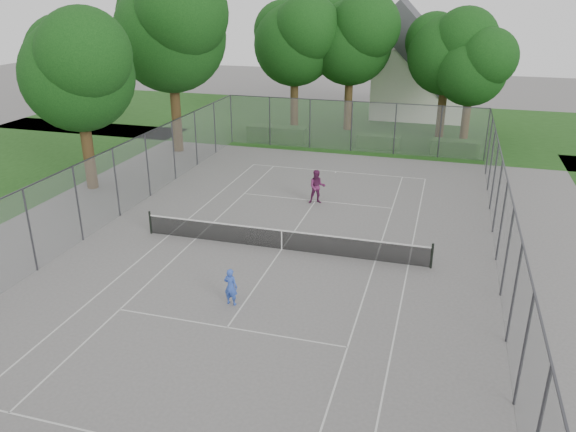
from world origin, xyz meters
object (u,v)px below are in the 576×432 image
(house, at_px, (421,71))
(girl_player, at_px, (231,287))
(tennis_net, at_px, (282,239))
(woman_player, at_px, (317,187))

(house, distance_m, girl_player, 35.67)
(tennis_net, relative_size, house, 1.30)
(tennis_net, bearing_deg, girl_player, -94.96)
(tennis_net, height_order, woman_player, woman_player)
(tennis_net, distance_m, woman_player, 6.12)
(girl_player, xyz_separation_m, woman_player, (0.56, 11.04, 0.20))
(house, height_order, girl_player, house)
(tennis_net, bearing_deg, woman_player, 88.77)
(house, distance_m, woman_player, 24.70)
(tennis_net, relative_size, girl_player, 9.05)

